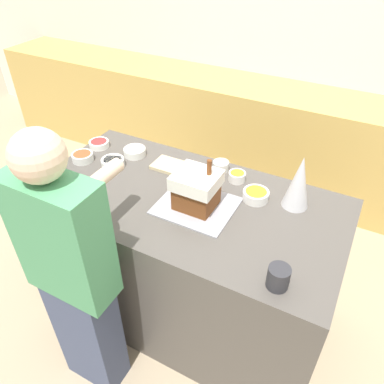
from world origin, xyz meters
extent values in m
plane|color=tan|center=(0.00, 0.00, 0.00)|extent=(12.00, 12.00, 0.00)
cube|color=white|center=(0.00, 1.98, 1.30)|extent=(8.00, 0.05, 2.60)
cube|color=tan|center=(0.00, 1.66, 0.46)|extent=(6.00, 0.60, 0.93)
cube|color=#514C47|center=(0.00, 0.00, 0.46)|extent=(1.68, 0.87, 0.92)
cube|color=#9E9EA8|center=(0.08, -0.03, 0.92)|extent=(0.39, 0.34, 0.01)
cube|color=brown|center=(0.08, -0.03, 0.99)|extent=(0.19, 0.18, 0.12)
cube|color=white|center=(0.08, -0.03, 1.09)|extent=(0.22, 0.20, 0.07)
cylinder|color=brown|center=(0.13, 0.00, 1.16)|extent=(0.02, 0.02, 0.08)
cone|color=silver|center=(0.53, 0.22, 1.07)|extent=(0.14, 0.14, 0.29)
cylinder|color=white|center=(0.33, 0.17, 0.94)|extent=(0.14, 0.14, 0.05)
cylinder|color=orange|center=(0.33, 0.17, 0.96)|extent=(0.11, 0.11, 0.01)
cylinder|color=white|center=(-0.53, 0.08, 0.94)|extent=(0.14, 0.14, 0.05)
cylinder|color=#4770DB|center=(-0.53, 0.08, 0.96)|extent=(0.11, 0.11, 0.01)
cylinder|color=white|center=(0.18, 0.29, 0.95)|extent=(0.10, 0.10, 0.05)
cylinder|color=orange|center=(0.18, 0.29, 0.96)|extent=(0.08, 0.08, 0.01)
cylinder|color=silver|center=(0.05, 0.34, 0.95)|extent=(0.09, 0.09, 0.05)
cylinder|color=orange|center=(0.05, 0.34, 0.97)|extent=(0.08, 0.08, 0.01)
cylinder|color=white|center=(-0.49, 0.24, 0.94)|extent=(0.14, 0.14, 0.05)
cylinder|color=brown|center=(-0.49, 0.24, 0.96)|extent=(0.11, 0.11, 0.01)
cylinder|color=white|center=(-0.75, 0.22, 0.94)|extent=(0.13, 0.13, 0.04)
cylinder|color=red|center=(-0.75, 0.22, 0.95)|extent=(0.10, 0.10, 0.01)
cylinder|color=silver|center=(-0.74, 0.04, 0.94)|extent=(0.13, 0.13, 0.05)
cylinder|color=brown|center=(-0.74, 0.04, 0.96)|extent=(0.11, 0.11, 0.01)
cube|color=#CCB78C|center=(-0.21, 0.22, 0.93)|extent=(0.23, 0.15, 0.02)
cylinder|color=#2D2D33|center=(0.61, -0.33, 0.97)|extent=(0.09, 0.09, 0.10)
cube|color=#424C6B|center=(-0.24, -0.63, 0.38)|extent=(0.32, 0.17, 0.76)
cube|color=#4C9966|center=(-0.24, -0.63, 1.06)|extent=(0.41, 0.18, 0.60)
sphere|color=beige|center=(-0.24, -0.63, 1.46)|extent=(0.21, 0.21, 0.21)
cylinder|color=beige|center=(-0.24, -0.42, 1.19)|extent=(0.07, 0.41, 0.07)
camera|label=1|loc=(0.76, -1.36, 2.15)|focal=35.00mm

